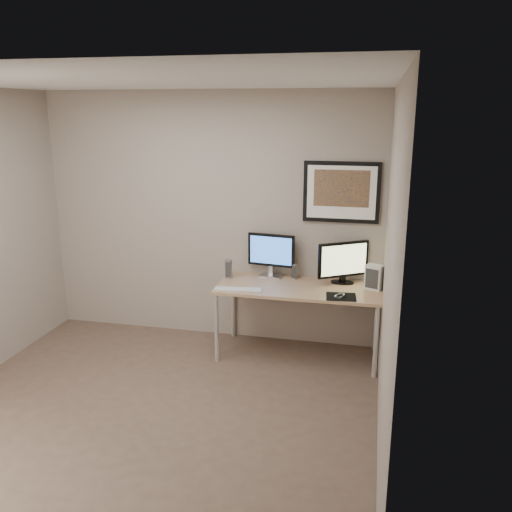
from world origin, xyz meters
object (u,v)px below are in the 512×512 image
object	(u,v)px
fan_unit	(374,277)
desk	(299,293)
framed_art	(341,192)
speaker_left	(229,269)
monitor_tv	(343,261)
speaker_right	(294,271)
monitor_large	(271,253)
keyboard	(238,289)

from	to	relation	value
fan_unit	desk	bearing A→B (deg)	-152.53
desk	framed_art	distance (m)	1.07
framed_art	speaker_left	bearing A→B (deg)	-169.16
monitor_tv	speaker_right	bearing A→B (deg)	141.57
monitor_large	speaker_right	world-z (taller)	monitor_large
desk	monitor_tv	size ratio (longest dim) A/B	3.39
keyboard	fan_unit	world-z (taller)	fan_unit
speaker_left	keyboard	distance (m)	0.42
speaker_right	monitor_large	bearing A→B (deg)	171.62
keyboard	monitor_large	bearing A→B (deg)	59.63
desk	speaker_left	bearing A→B (deg)	170.86
desk	monitor_large	distance (m)	0.53
framed_art	speaker_right	xyz separation A→B (m)	(-0.44, -0.09, -0.81)
speaker_left	fan_unit	xyz separation A→B (m)	(1.46, -0.05, 0.02)
framed_art	monitor_large	distance (m)	0.94
framed_art	monitor_large	world-z (taller)	framed_art
fan_unit	framed_art	bearing A→B (deg)	166.02
monitor_tv	keyboard	bearing A→B (deg)	171.86
keyboard	speaker_right	bearing A→B (deg)	39.69
desk	fan_unit	distance (m)	0.74
speaker_right	keyboard	distance (m)	0.68
framed_art	desk	bearing A→B (deg)	-136.54
keyboard	monitor_tv	bearing A→B (deg)	18.13
speaker_right	framed_art	bearing A→B (deg)	6.34
speaker_left	speaker_right	xyz separation A→B (m)	(0.66, 0.12, -0.02)
desk	keyboard	xyz separation A→B (m)	(-0.56, -0.24, 0.07)
speaker_right	fan_unit	size ratio (longest dim) A/B	0.66
monitor_tv	speaker_left	xyz separation A→B (m)	(-1.16, -0.07, -0.13)
desk	framed_art	xyz separation A→B (m)	(0.35, 0.33, 0.96)
speaker_right	keyboard	size ratio (longest dim) A/B	0.35
speaker_left	framed_art	bearing A→B (deg)	-1.84
monitor_tv	fan_unit	bearing A→B (deg)	-53.51
speaker_left	fan_unit	size ratio (longest dim) A/B	0.80
desk	fan_unit	size ratio (longest dim) A/B	6.62
monitor_large	desk	bearing A→B (deg)	-30.56
monitor_tv	desk	bearing A→B (deg)	173.07
desk	monitor_tv	bearing A→B (deg)	25.47
monitor_large	keyboard	world-z (taller)	monitor_large
speaker_right	keyboard	world-z (taller)	speaker_right
speaker_left	keyboard	size ratio (longest dim) A/B	0.42
monitor_tv	framed_art	bearing A→B (deg)	78.93
framed_art	monitor_tv	distance (m)	0.68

